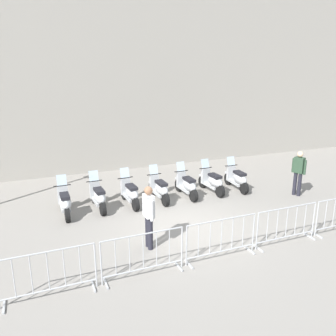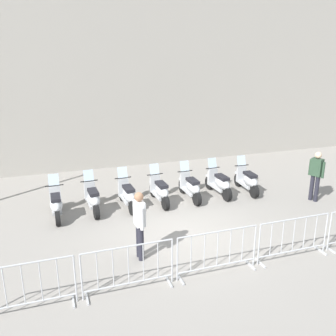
{
  "view_description": "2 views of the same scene",
  "coord_description": "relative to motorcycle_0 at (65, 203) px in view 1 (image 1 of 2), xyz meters",
  "views": [
    {
      "loc": [
        -2.97,
        -9.04,
        4.49
      ],
      "look_at": [
        0.06,
        2.37,
        1.2
      ],
      "focal_mm": 35.98,
      "sensor_mm": 36.0,
      "label": 1
    },
    {
      "loc": [
        -2.23,
        -8.88,
        4.76
      ],
      "look_at": [
        -0.03,
        2.17,
        1.26
      ],
      "focal_mm": 38.59,
      "sensor_mm": 36.0,
      "label": 2
    }
  ],
  "objects": [
    {
      "name": "barrier_segment_0",
      "position": [
        -0.2,
        -4.32,
        0.07
      ],
      "size": [
        1.95,
        0.67,
        1.07
      ],
      "color": "#B2B5B7",
      "rests_on": "ground"
    },
    {
      "name": "ground_plane",
      "position": [
        3.59,
        -1.75,
        -0.45
      ],
      "size": [
        120.0,
        120.0,
        0.0
      ],
      "primitive_type": "plane",
      "color": "gray"
    },
    {
      "name": "motorcycle_1",
      "position": [
        1.09,
        0.23,
        0.0
      ],
      "size": [
        0.66,
        1.72,
        1.24
      ],
      "color": "black",
      "rests_on": "ground"
    },
    {
      "name": "motorcycle_3",
      "position": [
        3.3,
        0.5,
        0.0
      ],
      "size": [
        0.64,
        1.72,
        1.24
      ],
      "color": "black",
      "rests_on": "ground"
    },
    {
      "name": "building_facade",
      "position": [
        2.53,
        6.29,
        5.45
      ],
      "size": [
        28.07,
        6.06,
        11.81
      ],
      "primitive_type": "cube",
      "rotation": [
        0.0,
        0.0,
        0.13
      ],
      "color": "#9E998E",
      "rests_on": "ground"
    },
    {
      "name": "motorcycle_4",
      "position": [
        4.4,
        0.64,
        0.0
      ],
      "size": [
        0.63,
        1.72,
        1.24
      ],
      "color": "black",
      "rests_on": "ground"
    },
    {
      "name": "motorcycle_6",
      "position": [
        6.6,
        0.91,
        0.0
      ],
      "size": [
        0.56,
        1.73,
        1.24
      ],
      "color": "black",
      "rests_on": "ground"
    },
    {
      "name": "barrier_segment_3",
      "position": [
        5.89,
        -3.51,
        0.07
      ],
      "size": [
        1.95,
        0.67,
        1.07
      ],
      "color": "#B2B5B7",
      "rests_on": "ground"
    },
    {
      "name": "barrier_segment_2",
      "position": [
        3.86,
        -3.78,
        0.07
      ],
      "size": [
        1.95,
        0.67,
        1.07
      ],
      "color": "#B2B5B7",
      "rests_on": "ground"
    },
    {
      "name": "officer_near_row_end",
      "position": [
        8.52,
        -0.26,
        0.53
      ],
      "size": [
        0.37,
        0.49,
        1.73
      ],
      "color": "#23232D",
      "rests_on": "ground"
    },
    {
      "name": "motorcycle_5",
      "position": [
        5.5,
        0.82,
        0.0
      ],
      "size": [
        0.67,
        1.72,
        1.24
      ],
      "color": "black",
      "rests_on": "ground"
    },
    {
      "name": "barrier_segment_1",
      "position": [
        1.83,
        -4.05,
        0.07
      ],
      "size": [
        1.95,
        0.67,
        1.07
      ],
      "color": "#B2B5B7",
      "rests_on": "ground"
    },
    {
      "name": "motorcycle_0",
      "position": [
        0.0,
        0.0,
        0.0
      ],
      "size": [
        0.61,
        1.72,
        1.24
      ],
      "color": "black",
      "rests_on": "ground"
    },
    {
      "name": "motorcycle_2",
      "position": [
        2.2,
        0.34,
        0.0
      ],
      "size": [
        0.66,
        1.72,
        1.24
      ],
      "color": "black",
      "rests_on": "ground"
    },
    {
      "name": "officer_mid_plaza",
      "position": [
        2.22,
        -2.8,
        0.53
      ],
      "size": [
        0.27,
        0.54,
        1.73
      ],
      "color": "#23232D",
      "rests_on": "ground"
    }
  ]
}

